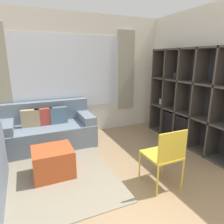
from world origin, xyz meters
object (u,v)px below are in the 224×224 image
object	(u,v)px
folding_chair	(166,153)
couch_main	(49,130)
ottoman	(53,162)
shelving_unit	(190,99)

from	to	relation	value
folding_chair	couch_main	bearing A→B (deg)	-58.86
couch_main	folding_chair	distance (m)	2.46
couch_main	folding_chair	size ratio (longest dim) A/B	2.03
ottoman	folding_chair	bearing A→B (deg)	-34.44
shelving_unit	couch_main	distance (m)	2.93
couch_main	folding_chair	bearing A→B (deg)	-58.86
couch_main	ottoman	world-z (taller)	couch_main
ottoman	folding_chair	distance (m)	1.68
couch_main	ottoman	distance (m)	1.17
couch_main	folding_chair	xyz separation A→B (m)	(1.27, -2.10, 0.19)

